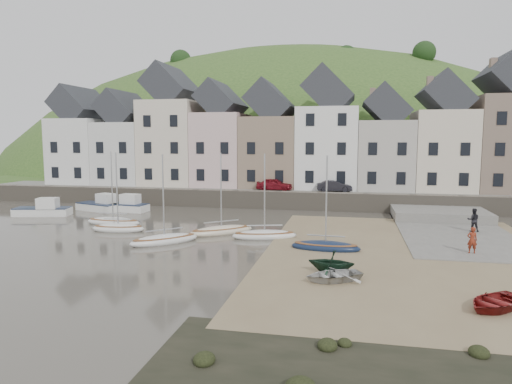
% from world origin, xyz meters
% --- Properties ---
extents(ground, '(160.00, 160.00, 0.00)m').
position_xyz_m(ground, '(0.00, 0.00, 0.00)').
color(ground, '#423E34').
rests_on(ground, ground).
extents(quay_land, '(90.00, 30.00, 1.50)m').
position_xyz_m(quay_land, '(0.00, 32.00, 0.75)').
color(quay_land, '#305020').
rests_on(quay_land, ground).
extents(quay_street, '(70.00, 7.00, 0.10)m').
position_xyz_m(quay_street, '(0.00, 20.50, 1.55)').
color(quay_street, slate).
rests_on(quay_street, quay_land).
extents(seawall, '(70.00, 1.20, 1.80)m').
position_xyz_m(seawall, '(0.00, 17.00, 0.90)').
color(seawall, slate).
rests_on(seawall, ground).
extents(beach, '(18.00, 26.00, 0.06)m').
position_xyz_m(beach, '(11.00, 0.00, 0.03)').
color(beach, '#7C6A4B').
rests_on(beach, ground).
extents(slipway, '(8.00, 18.00, 0.12)m').
position_xyz_m(slipway, '(15.00, 8.00, 0.06)').
color(slipway, slate).
rests_on(slipway, ground).
extents(hillside, '(134.40, 84.00, 84.00)m').
position_xyz_m(hillside, '(-5.00, 60.00, -17.99)').
color(hillside, '#305020').
rests_on(hillside, ground).
extents(townhouse_terrace, '(61.05, 8.00, 13.93)m').
position_xyz_m(townhouse_terrace, '(1.76, 24.00, 7.32)').
color(townhouse_terrace, white).
rests_on(townhouse_terrace, quay_land).
extents(sailboat_0, '(4.27, 1.97, 6.32)m').
position_xyz_m(sailboat_0, '(-10.36, 3.29, 0.27)').
color(sailboat_0, white).
rests_on(sailboat_0, ground).
extents(sailboat_1, '(4.84, 1.68, 6.32)m').
position_xyz_m(sailboat_1, '(-12.15, 5.76, 0.26)').
color(sailboat_1, white).
rests_on(sailboat_1, ground).
extents(sailboat_2, '(4.92, 4.45, 6.32)m').
position_xyz_m(sailboat_2, '(-2.25, 3.98, 0.26)').
color(sailboat_2, beige).
rests_on(sailboat_2, ground).
extents(sailboat_3, '(4.55, 4.48, 6.32)m').
position_xyz_m(sailboat_3, '(-5.23, 0.18, 0.26)').
color(sailboat_3, white).
rests_on(sailboat_3, ground).
extents(sailboat_4, '(4.93, 2.78, 6.32)m').
position_xyz_m(sailboat_4, '(1.23, 3.09, 0.26)').
color(sailboat_4, white).
rests_on(sailboat_4, ground).
extents(sailboat_5, '(4.54, 1.80, 6.32)m').
position_xyz_m(sailboat_5, '(5.74, 0.41, 0.26)').
color(sailboat_5, '#13203D').
rests_on(sailboat_5, ground).
extents(motorboat_0, '(5.08, 3.17, 1.70)m').
position_xyz_m(motorboat_0, '(-17.15, 12.27, 0.58)').
color(motorboat_0, white).
rests_on(motorboat_0, ground).
extents(motorboat_1, '(5.28, 2.82, 1.70)m').
position_xyz_m(motorboat_1, '(-20.74, 8.51, 0.58)').
color(motorboat_1, white).
rests_on(motorboat_1, ground).
extents(motorboat_2, '(5.24, 2.27, 1.70)m').
position_xyz_m(motorboat_2, '(-14.63, 12.50, 0.58)').
color(motorboat_2, white).
rests_on(motorboat_2, ground).
extents(rowboat_white, '(3.61, 3.28, 0.61)m').
position_xyz_m(rowboat_white, '(6.48, -6.16, 0.37)').
color(rowboat_white, beige).
rests_on(rowboat_white, beach).
extents(rowboat_green, '(2.60, 2.31, 1.27)m').
position_xyz_m(rowboat_green, '(6.33, -4.88, 0.69)').
color(rowboat_green, black).
rests_on(rowboat_green, beach).
extents(rowboat_red, '(3.79, 3.78, 0.65)m').
position_xyz_m(rowboat_red, '(13.27, -8.65, 0.38)').
color(rowboat_red, maroon).
rests_on(rowboat_red, beach).
extents(person_red, '(0.62, 0.42, 1.65)m').
position_xyz_m(person_red, '(14.64, 1.01, 0.95)').
color(person_red, maroon).
rests_on(person_red, slipway).
extents(person_dark, '(0.92, 0.74, 1.77)m').
position_xyz_m(person_dark, '(16.41, 8.14, 1.01)').
color(person_dark, black).
rests_on(person_dark, slipway).
extents(car_left, '(3.90, 1.71, 1.31)m').
position_xyz_m(car_left, '(-0.79, 19.50, 2.25)').
color(car_left, maroon).
rests_on(car_left, quay_street).
extents(car_right, '(3.75, 1.72, 1.19)m').
position_xyz_m(car_right, '(5.55, 19.50, 2.20)').
color(car_right, black).
rests_on(car_right, quay_street).
extents(shore_rocks, '(14.00, 6.00, 0.68)m').
position_xyz_m(shore_rocks, '(8.42, -15.30, 0.08)').
color(shore_rocks, black).
rests_on(shore_rocks, ground).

